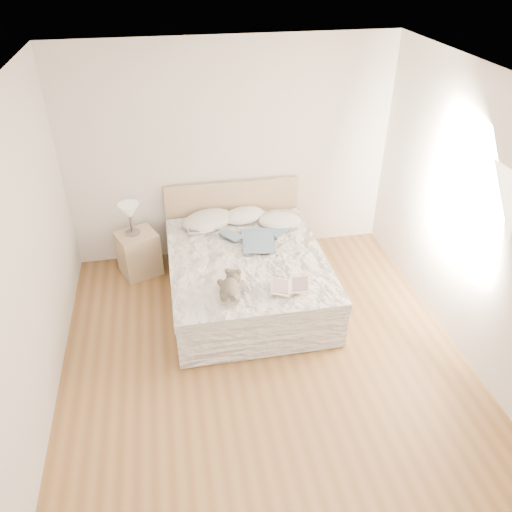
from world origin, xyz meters
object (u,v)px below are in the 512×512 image
bed (246,273)px  nightstand (139,253)px  photo_book (200,229)px  table_lamp (130,213)px  childrens_book (290,286)px  teddy_bear (230,293)px

bed → nightstand: bed is taller
nightstand → photo_book: 0.85m
bed → photo_book: 0.79m
bed → table_lamp: size_ratio=5.46×
childrens_book → table_lamp: bearing=151.7°
bed → photo_book: (-0.47, 0.54, 0.32)m
bed → nightstand: 1.41m
bed → childrens_book: (0.33, -0.76, 0.32)m
bed → photo_book: bed is taller
table_lamp → teddy_bear: table_lamp is taller
childrens_book → nightstand: bearing=151.6°
photo_book → childrens_book: 1.53m
photo_book → teddy_bear: (0.17, -1.33, 0.02)m
photo_book → childrens_book: childrens_book is taller
childrens_book → teddy_bear: bearing=-163.3°
bed → childrens_book: size_ratio=5.14×
teddy_bear → photo_book: bearing=111.5°
bed → table_lamp: (-1.26, 0.72, 0.54)m
bed → teddy_bear: size_ratio=6.19×
bed → nightstand: size_ratio=3.83×
nightstand → bed: bearing=-29.4°
childrens_book → teddy_bear: teddy_bear is taller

